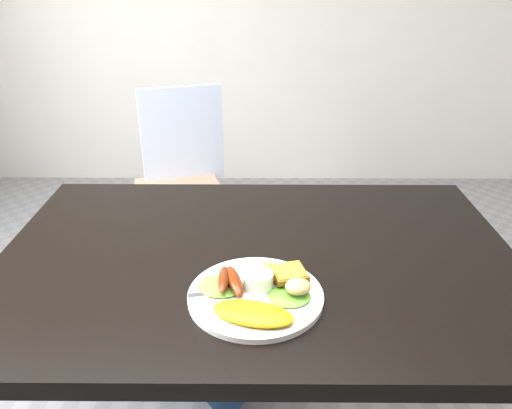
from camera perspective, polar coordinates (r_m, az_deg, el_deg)
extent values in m
cube|color=black|center=(1.17, 0.23, -6.43)|extent=(1.20, 0.80, 0.04)
cube|color=#9F7860|center=(2.19, -8.68, 1.13)|extent=(0.45, 0.45, 0.04)
imported|color=#275380|center=(1.93, -8.63, 3.91)|extent=(0.54, 0.44, 1.29)
cylinder|color=white|center=(1.02, -0.05, -10.41)|extent=(0.27, 0.27, 0.01)
ellipsoid|color=#439233|center=(1.03, -4.02, -9.24)|extent=(0.10, 0.10, 0.01)
ellipsoid|color=#5E8F2C|center=(1.00, 3.84, -10.43)|extent=(0.09, 0.08, 0.01)
ellipsoid|color=#F0AA0D|center=(0.95, -0.36, -12.33)|extent=(0.17, 0.11, 0.02)
ellipsoid|color=#622A0D|center=(1.02, -3.73, -8.53)|extent=(0.02, 0.09, 0.02)
ellipsoid|color=#6C1F07|center=(1.01, -2.47, -8.73)|extent=(0.05, 0.11, 0.03)
cylinder|color=white|center=(1.02, 0.27, -8.69)|extent=(0.07, 0.07, 0.04)
cube|color=brown|center=(1.06, 2.27, -7.94)|extent=(0.08, 0.08, 0.01)
cube|color=#906419|center=(1.04, 3.81, -7.83)|extent=(0.08, 0.08, 0.01)
ellipsoid|color=#C9C486|center=(1.00, 4.81, -9.32)|extent=(0.06, 0.06, 0.03)
cube|color=#ADAFB7|center=(1.02, -2.91, -9.91)|extent=(0.17, 0.05, 0.00)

